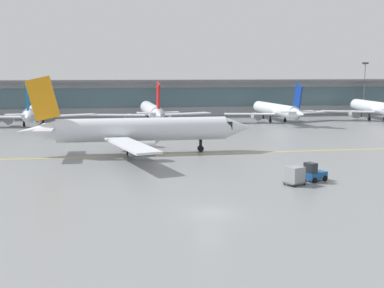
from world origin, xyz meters
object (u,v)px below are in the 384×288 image
object	(u,v)px
gate_airplane_1	(34,112)
taxiing_regional_jet	(140,130)
baggage_tug	(314,173)
gate_airplane_4	(375,108)
cargo_dolly_lead	(295,175)
apron_light_mast_1	(364,86)
gate_airplane_2	(152,111)
gate_airplane_3	(276,110)

from	to	relation	value
gate_airplane_1	taxiing_regional_jet	bearing A→B (deg)	-156.04
baggage_tug	gate_airplane_4	bearing A→B (deg)	29.38
cargo_dolly_lead	apron_light_mast_1	size ratio (longest dim) A/B	0.18
gate_airplane_2	apron_light_mast_1	bearing A→B (deg)	-78.22
gate_airplane_4	baggage_tug	distance (m)	73.23
gate_airplane_1	cargo_dolly_lead	bearing A→B (deg)	-153.85
baggage_tug	gate_airplane_3	bearing A→B (deg)	48.97
gate_airplane_4	cargo_dolly_lead	world-z (taller)	gate_airplane_4
apron_light_mast_1	cargo_dolly_lead	bearing A→B (deg)	-122.97
gate_airplane_1	gate_airplane_2	world-z (taller)	same
gate_airplane_2	apron_light_mast_1	size ratio (longest dim) A/B	2.08
gate_airplane_3	cargo_dolly_lead	bearing A→B (deg)	157.23
baggage_tug	cargo_dolly_lead	distance (m)	2.95
gate_airplane_1	gate_airplane_3	distance (m)	54.99
gate_airplane_1	gate_airplane_3	world-z (taller)	gate_airplane_1
taxiing_regional_jet	cargo_dolly_lead	xyz separation A→B (m)	(15.01, -22.24, -2.32)
gate_airplane_4	baggage_tug	bearing A→B (deg)	149.22
gate_airplane_3	baggage_tug	bearing A→B (deg)	159.22
gate_airplane_2	taxiing_regional_jet	bearing A→B (deg)	170.74
gate_airplane_3	taxiing_regional_jet	xyz separation A→B (m)	(-33.94, -38.79, 0.60)
gate_airplane_1	gate_airplane_4	xyz separation A→B (m)	(80.52, -0.13, 0.00)
gate_airplane_1	gate_airplane_2	distance (m)	25.77
gate_airplane_3	apron_light_mast_1	xyz separation A→B (m)	(30.83, 15.69, 5.02)
gate_airplane_1	gate_airplane_3	size ratio (longest dim) A/B	1.06
gate_airplane_2	gate_airplane_4	size ratio (longest dim) A/B	1.00
gate_airplane_4	taxiing_regional_jet	xyz separation A→B (m)	(-59.46, -39.14, 0.44)
gate_airplane_4	baggage_tug	world-z (taller)	gate_airplane_4
cargo_dolly_lead	apron_light_mast_1	xyz separation A→B (m)	(49.76, 76.72, 6.74)
taxiing_regional_jet	apron_light_mast_1	bearing A→B (deg)	40.19
gate_airplane_2	gate_airplane_3	world-z (taller)	gate_airplane_2
gate_airplane_4	apron_light_mast_1	distance (m)	16.95
baggage_tug	apron_light_mast_1	xyz separation A→B (m)	(47.11, 75.44, 6.90)
cargo_dolly_lead	gate_airplane_2	bearing A→B (deg)	73.70
taxiing_regional_jet	apron_light_mast_1	size ratio (longest dim) A/B	2.38
gate_airplane_3	gate_airplane_4	distance (m)	25.53
gate_airplane_4	gate_airplane_1	bearing A→B (deg)	93.95
gate_airplane_2	baggage_tug	size ratio (longest dim) A/B	10.00
gate_airplane_2	cargo_dolly_lead	distance (m)	62.41
gate_airplane_4	cargo_dolly_lead	bearing A→B (deg)	148.12
baggage_tug	apron_light_mast_1	bearing A→B (deg)	32.22
gate_airplane_2	gate_airplane_4	world-z (taller)	same
gate_airplane_2	gate_airplane_1	bearing A→B (deg)	87.62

